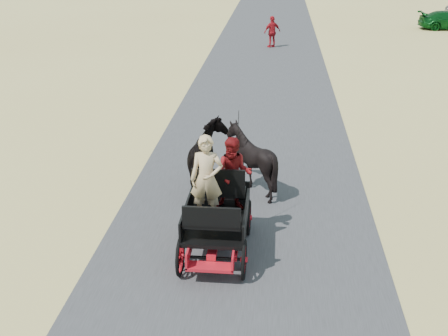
# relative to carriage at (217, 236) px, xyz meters

# --- Properties ---
(ground) EXTENTS (140.00, 140.00, 0.00)m
(ground) POSITION_rel_carriage_xyz_m (0.48, -1.95, -0.36)
(ground) COLOR tan
(road) EXTENTS (6.00, 140.00, 0.01)m
(road) POSITION_rel_carriage_xyz_m (0.48, -1.95, -0.35)
(road) COLOR #38383A
(road) RESTS_ON ground
(carriage) EXTENTS (1.30, 2.40, 0.72)m
(carriage) POSITION_rel_carriage_xyz_m (0.00, 0.00, 0.00)
(carriage) COLOR black
(carriage) RESTS_ON ground
(horse_left) EXTENTS (0.91, 2.01, 1.70)m
(horse_left) POSITION_rel_carriage_xyz_m (-0.55, 3.00, 0.49)
(horse_left) COLOR black
(horse_left) RESTS_ON ground
(horse_right) EXTENTS (1.37, 1.54, 1.70)m
(horse_right) POSITION_rel_carriage_xyz_m (0.55, 3.00, 0.49)
(horse_right) COLOR black
(horse_right) RESTS_ON ground
(driver_man) EXTENTS (0.66, 0.43, 1.80)m
(driver_man) POSITION_rel_carriage_xyz_m (-0.20, 0.05, 1.26)
(driver_man) COLOR tan
(driver_man) RESTS_ON carriage
(passenger_woman) EXTENTS (0.77, 0.60, 1.58)m
(passenger_woman) POSITION_rel_carriage_xyz_m (0.30, 0.60, 1.15)
(passenger_woman) COLOR #660C0F
(passenger_woman) RESTS_ON carriage
(pedestrian) EXTENTS (1.08, 0.88, 1.73)m
(pedestrian) POSITION_rel_carriage_xyz_m (0.78, 21.81, 0.50)
(pedestrian) COLOR maroon
(pedestrian) RESTS_ON ground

